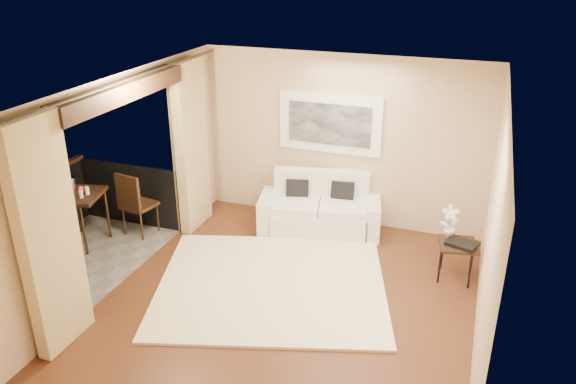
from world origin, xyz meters
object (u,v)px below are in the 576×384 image
at_px(ice_bucket, 70,184).
at_px(sofa, 320,210).
at_px(bistro_table, 77,199).
at_px(balcony_chair_near, 22,233).
at_px(orchid, 450,222).
at_px(balcony_chair_far, 134,200).
at_px(side_table, 458,247).

bearing_deg(ice_bucket, sofa, 24.85).
xyz_separation_m(bistro_table, balcony_chair_near, (-0.20, -0.90, -0.16)).
bearing_deg(orchid, ice_bucket, -170.72).
height_order(bistro_table, ice_bucket, ice_bucket).
distance_m(sofa, orchid, 2.16).
xyz_separation_m(balcony_chair_far, balcony_chair_near, (-0.84, -1.37, -0.03)).
relative_size(side_table, balcony_chair_far, 0.56).
bearing_deg(ice_bucket, side_table, 7.93).
bearing_deg(balcony_chair_far, orchid, -163.78).
distance_m(side_table, bistro_table, 5.44).
bearing_deg(sofa, bistro_table, -164.80).
relative_size(bistro_table, balcony_chair_near, 0.84).
height_order(side_table, orchid, orchid).
height_order(side_table, bistro_table, bistro_table).
relative_size(sofa, bistro_table, 2.40).
height_order(orchid, ice_bucket, ice_bucket).
relative_size(orchid, ice_bucket, 2.36).
bearing_deg(sofa, ice_bucket, -167.15).
xyz_separation_m(side_table, balcony_chair_near, (-5.57, -1.76, 0.10)).
xyz_separation_m(side_table, orchid, (-0.14, 0.11, 0.29)).
distance_m(sofa, side_table, 2.29).
bearing_deg(balcony_chair_far, side_table, -165.29).
distance_m(orchid, ice_bucket, 5.46).
distance_m(orchid, bistro_table, 5.31).
distance_m(sofa, balcony_chair_near, 4.29).
bearing_deg(balcony_chair_near, ice_bucket, 95.71).
distance_m(sofa, bistro_table, 3.66).
relative_size(side_table, orchid, 1.24).
height_order(bistro_table, balcony_chair_near, balcony_chair_near).
bearing_deg(sofa, orchid, -31.12).
relative_size(balcony_chair_far, balcony_chair_near, 1.05).
xyz_separation_m(bistro_table, balcony_chair_far, (0.64, 0.47, -0.13)).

